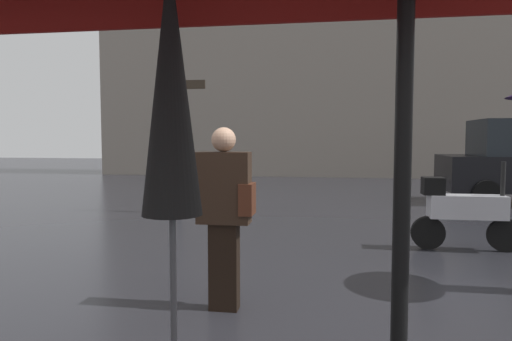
# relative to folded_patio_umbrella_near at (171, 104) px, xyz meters

# --- Properties ---
(folded_patio_umbrella_near) EXTENTS (0.41, 0.41, 2.53)m
(folded_patio_umbrella_near) POSITION_rel_folded_patio_umbrella_near_xyz_m (0.00, 0.00, 0.00)
(folded_patio_umbrella_near) COLOR black
(folded_patio_umbrella_near) RESTS_ON ground
(pedestrian_with_bag) EXTENTS (0.51, 0.24, 1.65)m
(pedestrian_with_bag) POSITION_rel_folded_patio_umbrella_near_xyz_m (-0.09, 1.68, -0.80)
(pedestrian_with_bag) COLOR black
(pedestrian_with_bag) RESTS_ON ground
(parked_scooter) EXTENTS (1.46, 0.32, 1.23)m
(parked_scooter) POSITION_rel_folded_patio_umbrella_near_xyz_m (2.65, 4.36, -1.17)
(parked_scooter) COLOR black
(parked_scooter) RESTS_ON ground
(street_signpost) EXTENTS (1.08, 0.08, 2.88)m
(street_signpost) POSITION_rel_folded_patio_umbrella_near_xyz_m (-2.24, 6.82, 0.02)
(street_signpost) COLOR black
(street_signpost) RESTS_ON ground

